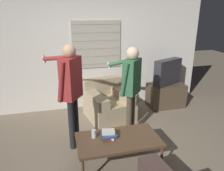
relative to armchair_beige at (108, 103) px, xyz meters
name	(u,v)px	position (x,y,z in m)	size (l,w,h in m)	color
ground_plane	(115,156)	(-0.20, -1.34, -0.31)	(16.00, 16.00, 0.00)	#7F705B
wall_back	(92,52)	(-0.20, 0.68, 0.97)	(5.20, 0.08, 2.55)	silver
armchair_beige	(108,103)	(0.00, 0.00, 0.00)	(1.01, 1.06, 0.79)	tan
coffee_table	(118,141)	(-0.22, -1.54, 0.10)	(1.17, 0.64, 0.45)	brown
tv_stand	(166,95)	(1.45, 0.22, -0.04)	(0.82, 0.51, 0.54)	#4C3D2D
tv	(168,72)	(1.45, 0.22, 0.52)	(0.76, 0.49, 0.59)	#2D2D33
person_left_standing	(71,85)	(-0.80, -0.88, 0.76)	(0.60, 0.76, 1.71)	black
person_right_standing	(131,82)	(0.22, -0.77, 0.70)	(0.50, 0.75, 1.61)	#4C4233
book_stack	(109,134)	(-0.34, -1.48, 0.19)	(0.21, 0.20, 0.10)	maroon
soda_can	(94,134)	(-0.55, -1.43, 0.20)	(0.07, 0.07, 0.13)	silver
spare_remote	(115,137)	(-0.27, -1.52, 0.15)	(0.12, 0.12, 0.02)	white
floor_fan	(135,104)	(0.66, 0.16, -0.16)	(0.28, 0.20, 0.35)	#A8A8AD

